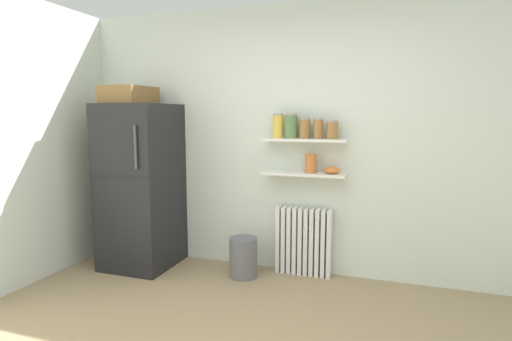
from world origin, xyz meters
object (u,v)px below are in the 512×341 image
object	(u,v)px
refrigerator	(141,182)
storage_jar_3	(318,128)
storage_jar_0	(278,126)
trash_bin	(243,257)
vase	(311,163)
storage_jar_2	(305,128)
storage_jar_4	(332,130)
storage_jar_1	(291,126)
radiator	(303,241)
shelf_bowl	(332,170)

from	to	relation	value
refrigerator	storage_jar_3	size ratio (longest dim) A/B	9.43
storage_jar_0	trash_bin	size ratio (longest dim) A/B	0.61
vase	trash_bin	size ratio (longest dim) A/B	0.47
storage_jar_2	vase	size ratio (longest dim) A/B	1.09
vase	storage_jar_4	bearing A→B (deg)	0.00
storage_jar_1	trash_bin	size ratio (longest dim) A/B	0.61
storage_jar_1	storage_jar_2	xyz separation A→B (m)	(0.13, -0.00, -0.02)
radiator	storage_jar_4	xyz separation A→B (m)	(0.26, -0.03, 1.09)
radiator	trash_bin	bearing A→B (deg)	-154.94
storage_jar_4	shelf_bowl	distance (m)	0.37
radiator	storage_jar_2	bearing A→B (deg)	-90.00
radiator	trash_bin	distance (m)	0.60
storage_jar_1	storage_jar_4	size ratio (longest dim) A/B	1.35
storage_jar_0	refrigerator	bearing A→B (deg)	-170.13
vase	storage_jar_0	bearing A→B (deg)	-180.00
storage_jar_1	vase	distance (m)	0.40
storage_jar_1	storage_jar_3	size ratio (longest dim) A/B	1.21
storage_jar_0	storage_jar_2	bearing A→B (deg)	0.00
storage_jar_0	trash_bin	world-z (taller)	storage_jar_0
vase	trash_bin	world-z (taller)	vase
storage_jar_3	shelf_bowl	distance (m)	0.40
refrigerator	storage_jar_0	bearing A→B (deg)	9.87
storage_jar_4	vase	bearing A→B (deg)	180.00
storage_jar_1	vase	bearing A→B (deg)	0.00
storage_jar_0	storage_jar_4	distance (m)	0.52
shelf_bowl	radiator	bearing A→B (deg)	173.46
storage_jar_1	storage_jar_3	bearing A→B (deg)	0.00
storage_jar_1	trash_bin	distance (m)	1.34
storage_jar_4	shelf_bowl	size ratio (longest dim) A/B	1.15
storage_jar_2	trash_bin	bearing A→B (deg)	-157.65
storage_jar_1	storage_jar_3	distance (m)	0.26
refrigerator	shelf_bowl	bearing A→B (deg)	7.21
vase	radiator	bearing A→B (deg)	154.31
shelf_bowl	storage_jar_0	bearing A→B (deg)	-180.00
radiator	storage_jar_1	distance (m)	1.12
storage_jar_3	storage_jar_1	bearing A→B (deg)	180.00
storage_jar_1	storage_jar_3	world-z (taller)	storage_jar_1
storage_jar_0	storage_jar_3	xyz separation A→B (m)	(0.39, 0.00, -0.02)
refrigerator	storage_jar_2	size ratio (longest dim) A/B	9.41
shelf_bowl	storage_jar_3	bearing A→B (deg)	180.00
radiator	storage_jar_0	world-z (taller)	storage_jar_0
storage_jar_1	trash_bin	xyz separation A→B (m)	(-0.40, -0.22, -1.25)
refrigerator	storage_jar_1	size ratio (longest dim) A/B	7.83
storage_jar_2	shelf_bowl	bearing A→B (deg)	0.00
shelf_bowl	storage_jar_2	bearing A→B (deg)	-180.00
storage_jar_3	vase	size ratio (longest dim) A/B	1.08
radiator	storage_jar_3	size ratio (longest dim) A/B	3.40
storage_jar_3	shelf_bowl	world-z (taller)	storage_jar_3
radiator	storage_jar_4	distance (m)	1.12
storage_jar_0	vase	distance (m)	0.47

